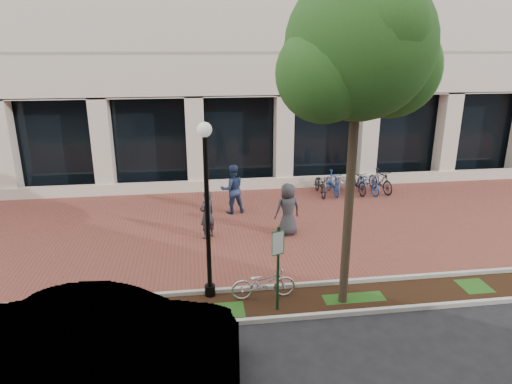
{
  "coord_description": "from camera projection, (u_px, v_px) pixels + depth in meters",
  "views": [
    {
      "loc": [
        -2.1,
        -15.29,
        6.3
      ],
      "look_at": [
        -0.07,
        -0.8,
        1.58
      ],
      "focal_mm": 32.0,
      "sensor_mm": 36.0,
      "label": 1
    }
  ],
  "objects": [
    {
      "name": "pedestrian_right",
      "position": [
        288.0,
        209.0,
        15.65
      ],
      "size": [
        1.01,
        0.77,
        1.85
      ],
      "primitive_type": "imported",
      "rotation": [
        0.0,
        0.0,
        3.36
      ],
      "color": "#2C2D31",
      "rests_on": "ground"
    },
    {
      "name": "brick_plaza",
      "position": [
        255.0,
        226.0,
        16.62
      ],
      "size": [
        40.0,
        9.0,
        0.01
      ],
      "primitive_type": "cube",
      "color": "brown",
      "rests_on": "ground"
    },
    {
      "name": "planting_strip",
      "position": [
        283.0,
        303.0,
        11.67
      ],
      "size": [
        40.0,
        1.5,
        0.01
      ],
      "primitive_type": "cube",
      "color": "black",
      "rests_on": "ground"
    },
    {
      "name": "pedestrian_mid",
      "position": [
        232.0,
        189.0,
        17.7
      ],
      "size": [
        1.06,
        0.89,
        1.95
      ],
      "primitive_type": "imported",
      "rotation": [
        0.0,
        0.0,
        3.32
      ],
      "color": "navy",
      "rests_on": "ground"
    },
    {
      "name": "lamppost",
      "position": [
        207.0,
        203.0,
        11.25
      ],
      "size": [
        0.36,
        0.36,
        4.59
      ],
      "color": "black",
      "rests_on": "ground"
    },
    {
      "name": "bike_rack_cluster",
      "position": [
        350.0,
        183.0,
        20.17
      ],
      "size": [
        3.53,
        1.88,
        1.05
      ],
      "rotation": [
        0.0,
        0.0,
        0.08
      ],
      "color": "black",
      "rests_on": "ground"
    },
    {
      "name": "street_tree",
      "position": [
        361.0,
        56.0,
        9.92
      ],
      "size": [
        3.91,
        3.26,
        7.92
      ],
      "color": "#483B29",
      "rests_on": "ground"
    },
    {
      "name": "bollard",
      "position": [
        339.0,
        186.0,
        19.66
      ],
      "size": [
        0.12,
        0.12,
        0.97
      ],
      "color": "#B8B9BD",
      "rests_on": "ground"
    },
    {
      "name": "parking_sign",
      "position": [
        278.0,
        258.0,
        10.94
      ],
      "size": [
        0.34,
        0.07,
        2.23
      ],
      "rotation": [
        0.0,
        0.0,
        0.36
      ],
      "color": "#13361B",
      "rests_on": "ground"
    },
    {
      "name": "curb_plaza_side",
      "position": [
        277.0,
        287.0,
        12.36
      ],
      "size": [
        40.0,
        0.12,
        0.12
      ],
      "primitive_type": "cube",
      "color": "#B0AFA6",
      "rests_on": "ground"
    },
    {
      "name": "ground",
      "position": [
        255.0,
        226.0,
        16.62
      ],
      "size": [
        120.0,
        120.0,
        0.0
      ],
      "primitive_type": "plane",
      "color": "black",
      "rests_on": "ground"
    },
    {
      "name": "curb_street_side",
      "position": [
        289.0,
        318.0,
        10.95
      ],
      "size": [
        40.0,
        0.12,
        0.12
      ],
      "primitive_type": "cube",
      "color": "#B0AFA6",
      "rests_on": "ground"
    },
    {
      "name": "pedestrian_left",
      "position": [
        207.0,
        215.0,
        15.4
      ],
      "size": [
        0.73,
        0.7,
        1.69
      ],
      "primitive_type": "imported",
      "rotation": [
        0.0,
        0.0,
        3.83
      ],
      "color": "#2A2A30",
      "rests_on": "ground"
    },
    {
      "name": "locked_bicycle",
      "position": [
        263.0,
        283.0,
        11.8
      ],
      "size": [
        1.7,
        0.64,
        0.89
      ],
      "primitive_type": "imported",
      "rotation": [
        0.0,
        0.0,
        1.6
      ],
      "color": "silver",
      "rests_on": "ground"
    },
    {
      "name": "sedan_near_curb",
      "position": [
        109.0,
        341.0,
        8.85
      ],
      "size": [
        5.19,
        2.2,
        1.66
      ],
      "primitive_type": "imported",
      "rotation": [
        0.0,
        0.0,
        1.48
      ],
      "color": "#B6B7BB",
      "rests_on": "ground"
    }
  ]
}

